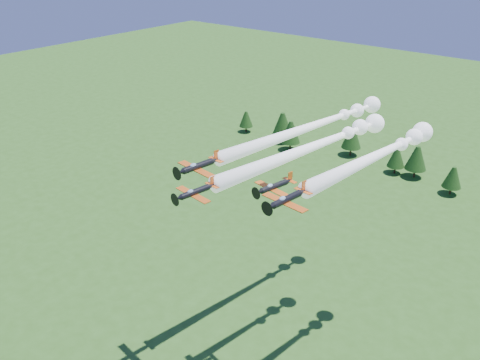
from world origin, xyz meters
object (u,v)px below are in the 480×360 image
Objects in this scene: plane_lead at (320,144)px; plane_right at (383,153)px; plane_slot at (274,187)px; plane_left at (316,125)px.

plane_right is (10.00, 3.88, -0.25)m from plane_lead.
plane_right is 5.31× the size of plane_slot.
plane_left is 6.69× the size of plane_slot.
plane_left reaches higher than plane_slot.
plane_right is (18.47, -8.79, 1.61)m from plane_left.
plane_lead is 5.92× the size of plane_slot.
plane_slot is (7.22, -24.41, -2.33)m from plane_left.
plane_left is at bearing 161.34° from plane_right.
plane_right is at bearing 29.65° from plane_lead.
plane_left is at bearing 118.10° from plane_slot.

